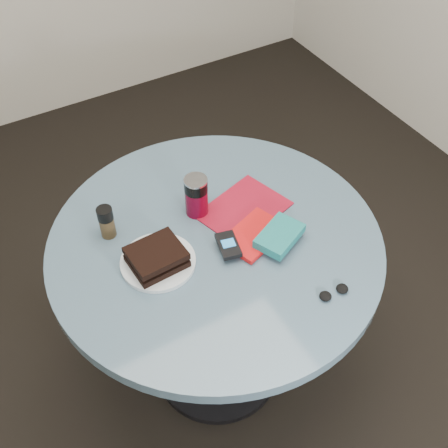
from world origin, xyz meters
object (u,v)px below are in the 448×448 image
headphones (334,292)px  plate (158,262)px  sandwich (157,257)px  mp3_player (228,245)px  soda_can (196,196)px  red_book (254,235)px  table (216,273)px  magazine (244,210)px  novel (279,236)px  pepper_grinder (107,222)px

headphones → plate: bearing=137.3°
sandwich → mp3_player: 0.21m
soda_can → red_book: (0.10, -0.18, -0.06)m
table → magazine: (0.14, 0.06, 0.17)m
red_book → headphones: bearing=-95.1°
mp3_player → headphones: bearing=-58.4°
plate → novel: novel is taller
soda_can → novel: 0.28m
novel → headphones: bearing=-108.4°
red_book → headphones: size_ratio=2.03×
table → soda_can: 0.26m
mp3_player → magazine: bearing=43.7°
soda_can → red_book: size_ratio=0.73×
sandwich → soda_can: soda_can is taller
novel → headphones: (0.03, -0.23, -0.02)m
plate → sandwich: sandwich is taller
plate → pepper_grinder: size_ratio=2.02×
sandwich → novel: sandwich is taller
sandwich → mp3_player: (0.20, -0.05, -0.01)m
headphones → magazine: bearing=96.0°
plate → soda_can: bearing=33.4°
red_book → soda_can: bearing=98.0°
plate → soda_can: soda_can is taller
soda_can → magazine: 0.16m
red_book → headphones: (0.08, -0.29, -0.00)m
plate → soda_can: size_ratio=1.61×
plate → red_book: bearing=-10.4°
magazine → mp3_player: mp3_player is taller
plate → table: bearing=-0.2°
table → plate: 0.25m
pepper_grinder → mp3_player: (0.28, -0.24, -0.03)m
sandwich → mp3_player: bearing=-14.9°
plate → novel: bearing=-17.9°
soda_can → pepper_grinder: size_ratio=1.25×
plate → red_book: (0.29, -0.05, 0.01)m
novel → red_book: bearing=106.4°
pepper_grinder → red_book: (0.37, -0.23, -0.04)m
plate → pepper_grinder: bearing=114.2°
magazine → red_book: bearing=-123.2°
soda_can → mp3_player: size_ratio=1.25×
red_book → mp3_player: (-0.09, -0.01, 0.02)m
table → novel: 0.27m
sandwich → red_book: bearing=-8.7°
pepper_grinder → plate: bearing=-65.8°
table → mp3_player: mp3_player is taller
sandwich → mp3_player: sandwich is taller
table → soda_can: bearing=86.5°
soda_can → magazine: (0.13, -0.07, -0.07)m
soda_can → red_book: bearing=-62.1°
plate → mp3_player: (0.20, -0.06, 0.02)m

